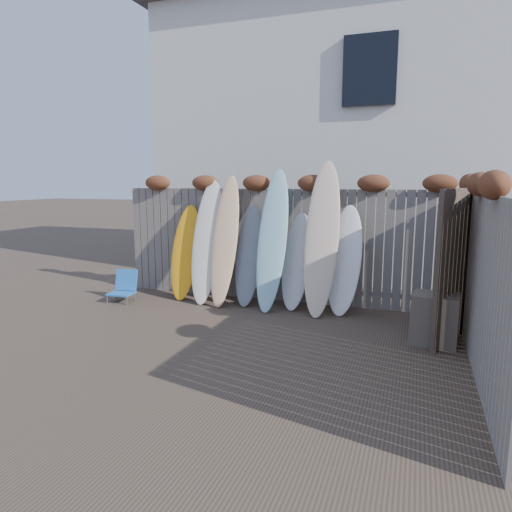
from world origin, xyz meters
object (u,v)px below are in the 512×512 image
(wooden_crate, at_px, (435,319))
(lattice_panel, at_px, (455,266))
(surfboard_0, at_px, (185,252))
(beach_chair, at_px, (124,287))

(wooden_crate, relative_size, lattice_panel, 0.33)
(lattice_panel, relative_size, surfboard_0, 1.16)
(beach_chair, height_order, lattice_panel, lattice_panel)
(wooden_crate, relative_size, surfboard_0, 0.38)
(beach_chair, relative_size, wooden_crate, 0.83)
(wooden_crate, bearing_deg, lattice_panel, 44.89)
(lattice_panel, bearing_deg, wooden_crate, -113.45)
(wooden_crate, bearing_deg, beach_chair, 174.63)
(surfboard_0, bearing_deg, lattice_panel, -10.81)
(beach_chair, bearing_deg, lattice_panel, -2.84)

